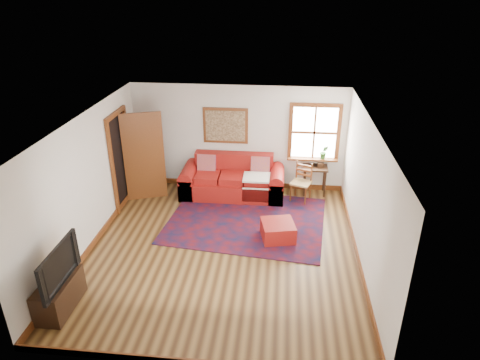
# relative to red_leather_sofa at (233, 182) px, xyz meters

# --- Properties ---
(ground) EXTENTS (5.50, 5.50, 0.00)m
(ground) POSITION_rel_red_leather_sofa_xyz_m (0.08, -2.29, -0.31)
(ground) COLOR #3F2611
(ground) RESTS_ON ground
(room_envelope) EXTENTS (5.04, 5.54, 2.52)m
(room_envelope) POSITION_rel_red_leather_sofa_xyz_m (0.08, -2.27, 1.34)
(room_envelope) COLOR silver
(room_envelope) RESTS_ON ground
(window) EXTENTS (1.18, 0.20, 1.38)m
(window) POSITION_rel_red_leather_sofa_xyz_m (1.86, 0.42, 1.00)
(window) COLOR white
(window) RESTS_ON ground
(doorway) EXTENTS (0.89, 1.08, 2.14)m
(doorway) POSITION_rel_red_leather_sofa_xyz_m (-2.12, -0.50, 0.76)
(doorway) COLOR black
(doorway) RESTS_ON ground
(framed_artwork) EXTENTS (1.05, 0.07, 0.85)m
(framed_artwork) POSITION_rel_red_leather_sofa_xyz_m (-0.22, 0.43, 1.24)
(framed_artwork) COLOR brown
(framed_artwork) RESTS_ON ground
(persian_rug) EXTENTS (3.47, 2.90, 0.02)m
(persian_rug) POSITION_rel_red_leather_sofa_xyz_m (0.42, -1.20, -0.30)
(persian_rug) COLOR #550C13
(persian_rug) RESTS_ON ground
(red_leather_sofa) EXTENTS (2.39, 0.99, 0.93)m
(red_leather_sofa) POSITION_rel_red_leather_sofa_xyz_m (0.00, 0.00, 0.00)
(red_leather_sofa) COLOR maroon
(red_leather_sofa) RESTS_ON ground
(red_ottoman) EXTENTS (0.73, 0.73, 0.35)m
(red_ottoman) POSITION_rel_red_leather_sofa_xyz_m (1.10, -1.83, -0.13)
(red_ottoman) COLOR maroon
(red_ottoman) RESTS_ON ground
(side_table) EXTENTS (0.57, 0.42, 0.68)m
(side_table) POSITION_rel_red_leather_sofa_xyz_m (1.91, 0.24, 0.25)
(side_table) COLOR black
(side_table) RESTS_ON ground
(ladder_back_chair) EXTENTS (0.53, 0.52, 0.89)m
(ladder_back_chair) POSITION_rel_red_leather_sofa_xyz_m (1.59, -0.11, 0.17)
(ladder_back_chair) COLOR tan
(ladder_back_chair) RESTS_ON ground
(media_cabinet) EXTENTS (0.42, 0.92, 0.51)m
(media_cabinet) POSITION_rel_red_leather_sofa_xyz_m (-2.20, -4.13, -0.06)
(media_cabinet) COLOR black
(media_cabinet) RESTS_ON ground
(television) EXTENTS (0.14, 1.09, 0.63)m
(television) POSITION_rel_red_leather_sofa_xyz_m (-2.18, -4.17, 0.51)
(television) COLOR black
(television) RESTS_ON media_cabinet
(candle_hurricane) EXTENTS (0.12, 0.12, 0.18)m
(candle_hurricane) POSITION_rel_red_leather_sofa_xyz_m (-2.15, -3.72, 0.28)
(candle_hurricane) COLOR silver
(candle_hurricane) RESTS_ON media_cabinet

